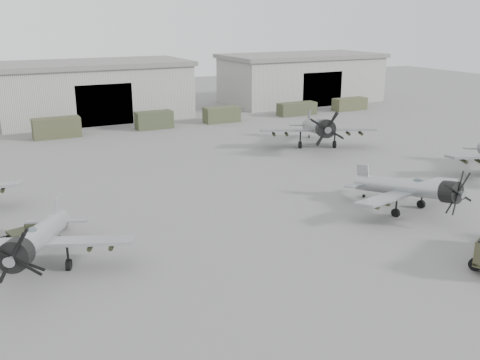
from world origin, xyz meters
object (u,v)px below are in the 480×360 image
at_px(tug_trailer, 2,236).
at_px(aircraft_mid_2, 412,189).
at_px(aircraft_far_1, 318,128).
at_px(aircraft_mid_1, 36,240).

bearing_deg(tug_trailer, aircraft_mid_2, -30.65).
relative_size(aircraft_mid_2, tug_trailer, 1.58).
distance_m(aircraft_mid_2, aircraft_far_1, 22.58).
xyz_separation_m(aircraft_far_1, tug_trailer, (-36.03, -13.50, -1.99)).
bearing_deg(tug_trailer, aircraft_far_1, 5.28).
distance_m(aircraft_mid_1, tug_trailer, 6.19).
height_order(aircraft_mid_2, aircraft_far_1, aircraft_far_1).
distance_m(aircraft_far_1, tug_trailer, 38.53).
distance_m(aircraft_mid_1, aircraft_mid_2, 28.35).
relative_size(aircraft_mid_2, aircraft_far_1, 0.83).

